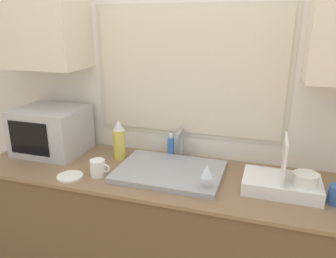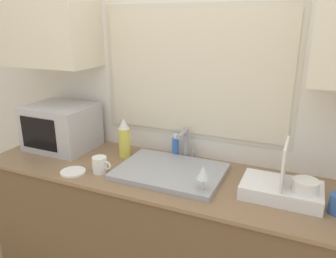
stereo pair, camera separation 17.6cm
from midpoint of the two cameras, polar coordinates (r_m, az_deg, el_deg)
countertop at (r=2.13m, az=3.44°, el=-19.32°), size 2.35×0.64×0.94m
wall_back at (r=1.99m, az=6.91°, el=8.82°), size 6.00×0.38×2.60m
sink_basin at (r=1.88m, az=3.07°, el=-7.45°), size 0.60×0.43×0.03m
faucet at (r=2.04m, az=5.54°, el=-2.32°), size 0.08×0.15×0.20m
microwave at (r=2.31m, az=-16.01°, el=0.37°), size 0.43×0.36×0.30m
dish_rack at (r=1.76m, az=22.30°, el=-9.56°), size 0.38×0.24×0.29m
spray_bottle at (r=2.08m, az=-5.24°, el=-1.70°), size 0.07×0.07×0.26m
soap_bottle at (r=2.08m, az=3.72°, el=-3.21°), size 0.04×0.04×0.16m
mug_near_sink at (r=1.91m, az=-9.20°, el=-6.24°), size 0.12×0.08×0.10m
wine_glass at (r=1.64m, az=9.21°, el=-7.79°), size 0.07×0.07×0.16m
small_plate at (r=1.95m, az=-13.76°, el=-7.33°), size 0.14×0.14×0.01m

